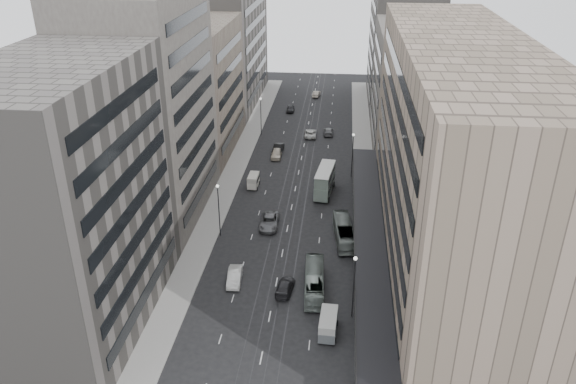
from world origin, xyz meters
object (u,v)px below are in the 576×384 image
at_px(sedan_2, 269,222).
at_px(bus_far, 344,232).
at_px(sedan_1, 235,277).
at_px(double_decker, 325,180).
at_px(vw_microbus, 328,324).
at_px(panel_van, 253,180).
at_px(bus_near, 314,281).

bearing_deg(sedan_2, bus_far, -16.45).
distance_m(sedan_1, sedan_2, 15.05).
bearing_deg(sedan_2, double_decker, 55.05).
xyz_separation_m(sedan_1, sedan_2, (2.59, 14.82, 0.03)).
bearing_deg(vw_microbus, bus_far, 88.77).
bearing_deg(double_decker, sedan_2, -116.33).
bearing_deg(panel_van, sedan_2, -70.58).
bearing_deg(sedan_2, vw_microbus, -69.39).
height_order(bus_near, double_decker, double_decker).
height_order(bus_far, panel_van, bus_far).
xyz_separation_m(panel_van, sedan_1, (1.94, -28.40, -0.48)).
bearing_deg(sedan_2, panel_van, 106.64).
bearing_deg(sedan_1, bus_far, 35.96).
height_order(double_decker, sedan_2, double_decker).
bearing_deg(sedan_1, double_decker, 64.15).
bearing_deg(double_decker, panel_van, -179.72).
height_order(bus_far, sedan_1, bus_far).
distance_m(panel_van, sedan_1, 28.47).
distance_m(bus_far, panel_van, 22.89).
bearing_deg(vw_microbus, double_decker, 95.96).
height_order(bus_near, sedan_2, bus_near).
distance_m(double_decker, sedan_1, 29.00).
xyz_separation_m(bus_near, bus_far, (3.55, 12.73, 0.00)).
xyz_separation_m(double_decker, panel_van, (-12.46, 1.42, -1.22)).
bearing_deg(panel_van, sedan_1, -85.15).
bearing_deg(sedan_1, bus_near, -9.27).
relative_size(panel_van, sedan_2, 0.63).
distance_m(bus_far, double_decker, 15.51).
relative_size(bus_far, panel_van, 2.67).
bearing_deg(bus_near, sedan_2, -66.62).
distance_m(double_decker, sedan_2, 14.60).
bearing_deg(bus_far, sedan_2, -21.04).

